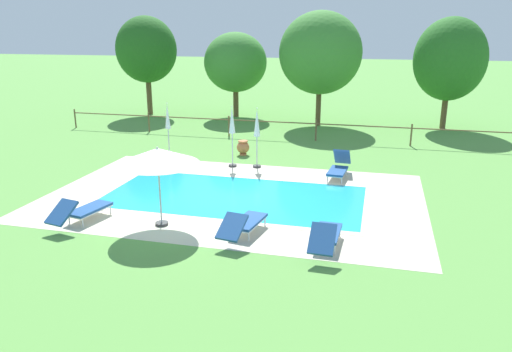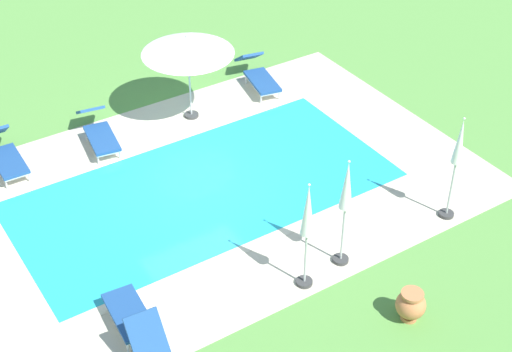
{
  "view_description": "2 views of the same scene",
  "coord_description": "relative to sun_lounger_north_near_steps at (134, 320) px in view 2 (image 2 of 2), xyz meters",
  "views": [
    {
      "loc": [
        4.42,
        -14.44,
        5.26
      ],
      "look_at": [
        0.62,
        0.5,
        0.6
      ],
      "focal_mm": 34.08,
      "sensor_mm": 36.0,
      "label": 1
    },
    {
      "loc": [
        6.43,
        12.04,
        10.39
      ],
      "look_at": [
        -0.49,
        1.36,
        1.03
      ],
      "focal_mm": 54.2,
      "sensor_mm": 36.0,
      "label": 2
    }
  ],
  "objects": [
    {
      "name": "ground_plane",
      "position": [
        -3.13,
        -3.04,
        -0.39
      ],
      "size": [
        160.0,
        160.0,
        0.0
      ],
      "primitive_type": "plane",
      "color": "#599342"
    },
    {
      "name": "pool_deck_paving",
      "position": [
        -3.13,
        -3.04,
        -0.39
      ],
      "size": [
        12.15,
        7.86,
        0.01
      ],
      "primitive_type": "cube",
      "color": "beige",
      "rests_on": "ground"
    },
    {
      "name": "swimming_pool_water",
      "position": [
        -3.13,
        -3.04,
        -0.38
      ],
      "size": [
        8.35,
        4.06,
        0.01
      ],
      "primitive_type": "cube",
      "color": "#23A8C1",
      "rests_on": "ground"
    },
    {
      "name": "pool_coping_rim",
      "position": [
        -3.13,
        -3.04,
        -0.38
      ],
      "size": [
        8.83,
        4.54,
        0.01
      ],
      "color": "beige",
      "rests_on": "ground"
    },
    {
      "name": "sun_lounger_north_near_steps",
      "position": [
        0.0,
        0.0,
        0.0
      ],
      "size": [
        0.76,
        1.94,
        0.96
      ],
      "color": "navy",
      "rests_on": "ground"
    },
    {
      "name": "sun_lounger_north_mid",
      "position": [
        0.24,
        -6.3,
        -0.02
      ],
      "size": [
        0.66,
        2.01,
        0.85
      ],
      "color": "navy",
      "rests_on": "ground"
    },
    {
      "name": "sun_lounger_north_far",
      "position": [
        -1.96,
        -6.03,
        -0.03
      ],
      "size": [
        0.92,
        2.11,
        0.78
      ],
      "color": "navy",
      "rests_on": "ground"
    },
    {
      "name": "sun_lounger_north_end",
      "position": [
        -6.66,
        -6.25,
        -0.02
      ],
      "size": [
        1.0,
        2.1,
        0.81
      ],
      "color": "navy",
      "rests_on": "ground"
    },
    {
      "name": "patio_umbrella_open_foreground",
      "position": [
        -4.4,
        -5.89,
        1.6
      ],
      "size": [
        2.25,
        2.25,
        2.26
      ],
      "color": "#383838",
      "rests_on": "ground"
    },
    {
      "name": "patio_umbrella_closed_row_west",
      "position": [
        -7.0,
        0.53,
        1.22
      ],
      "size": [
        0.32,
        0.32,
        2.45
      ],
      "color": "#383838",
      "rests_on": "ground"
    },
    {
      "name": "patio_umbrella_closed_row_mid_west",
      "position": [
        -4.24,
        0.43,
        1.26
      ],
      "size": [
        0.32,
        0.32,
        2.44
      ],
      "color": "#383838",
      "rests_on": "ground"
    },
    {
      "name": "patio_umbrella_closed_row_centre",
      "position": [
        -3.27,
        0.56,
        1.21
      ],
      "size": [
        0.32,
        0.32,
        2.39
      ],
      "color": "#383838",
      "rests_on": "ground"
    },
    {
      "name": "terracotta_urn_near_fence",
      "position": [
        -4.34,
        2.32,
        -0.04
      ],
      "size": [
        0.55,
        0.55,
        0.64
      ],
      "color": "#C67547",
      "rests_on": "ground"
    }
  ]
}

